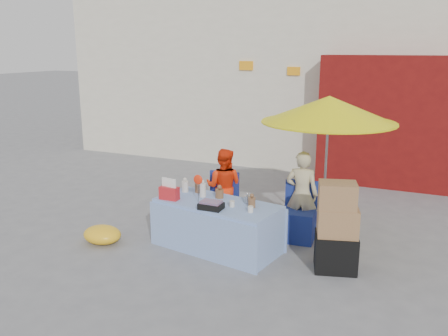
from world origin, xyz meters
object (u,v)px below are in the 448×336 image
at_px(market_table, 217,225).
at_px(umbrella, 329,110).
at_px(vendor_orange, 224,187).
at_px(vendor_beige, 302,194).
at_px(box_stack, 337,230).
at_px(chair_left, 220,211).
at_px(chair_right, 298,223).

relative_size(market_table, umbrella, 0.90).
distance_m(vendor_orange, vendor_beige, 1.25).
bearing_deg(box_stack, vendor_beige, 127.34).
xyz_separation_m(chair_left, box_stack, (1.94, -0.77, 0.28)).
xyz_separation_m(chair_left, vendor_beige, (1.25, 0.13, 0.40)).
bearing_deg(umbrella, vendor_beige, -153.43).
bearing_deg(chair_left, market_table, -74.05).
bearing_deg(chair_right, box_stack, -53.10).
bearing_deg(market_table, umbrella, 50.45).
bearing_deg(market_table, chair_left, 121.47).
relative_size(umbrella, box_stack, 1.81).
height_order(chair_right, umbrella, umbrella).
bearing_deg(box_stack, umbrella, 110.31).
xyz_separation_m(chair_right, umbrella, (0.30, 0.28, 1.64)).
distance_m(market_table, vendor_beige, 1.35).
relative_size(chair_left, box_stack, 0.74).
xyz_separation_m(vendor_orange, vendor_beige, (1.25, -0.00, 0.03)).
relative_size(chair_right, box_stack, 0.74).
distance_m(chair_right, vendor_orange, 1.31).
xyz_separation_m(chair_right, vendor_orange, (-1.25, 0.13, 0.36)).
height_order(vendor_orange, vendor_beige, vendor_beige).
height_order(market_table, vendor_orange, vendor_orange).
distance_m(market_table, box_stack, 1.66).
xyz_separation_m(market_table, vendor_beige, (0.96, 0.90, 0.30)).
bearing_deg(chair_left, vendor_orange, 84.40).
distance_m(chair_right, vendor_beige, 0.42).
relative_size(vendor_orange, vendor_beige, 0.95).
bearing_deg(box_stack, market_table, 179.91).
bearing_deg(vendor_beige, vendor_orange, -5.01).
xyz_separation_m(market_table, chair_right, (0.96, 0.77, -0.09)).
bearing_deg(umbrella, market_table, -140.06).
bearing_deg(box_stack, chair_right, 131.91).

